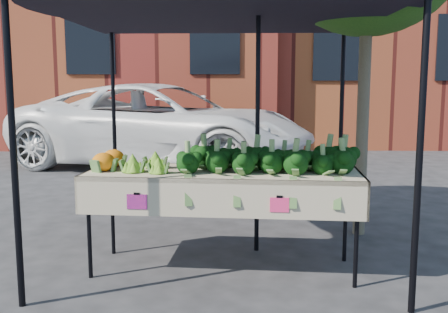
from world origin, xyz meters
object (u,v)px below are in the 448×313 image
(table, at_px, (223,220))
(vehicle, at_px, (161,14))
(canopy, at_px, (222,114))
(street_tree, at_px, (365,62))

(table, distance_m, vehicle, 6.46)
(canopy, height_order, street_tree, street_tree)
(street_tree, bearing_deg, canopy, -160.16)
(table, distance_m, canopy, 1.11)
(vehicle, bearing_deg, canopy, -148.31)
(canopy, relative_size, vehicle, 0.52)
(vehicle, xyz_separation_m, street_tree, (2.91, -4.59, -1.12))
(table, bearing_deg, canopy, 93.36)
(vehicle, bearing_deg, street_tree, -131.20)
(canopy, distance_m, vehicle, 5.58)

